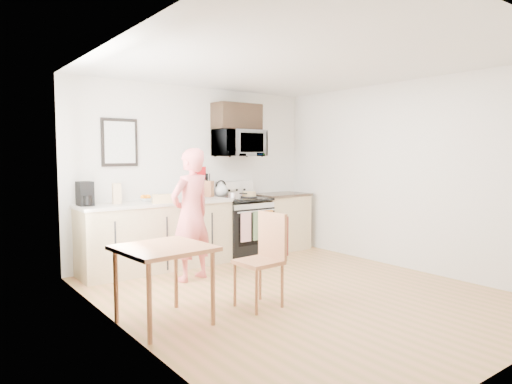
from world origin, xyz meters
TOP-DOWN VIEW (x-y plane):
  - floor at (0.00, 0.00)m, footprint 4.60×4.60m
  - back_wall at (0.00, 2.30)m, footprint 4.00×0.04m
  - left_wall at (-2.00, 0.00)m, footprint 0.04×4.60m
  - right_wall at (2.00, 0.00)m, footprint 0.04×4.60m
  - ceiling at (0.00, 0.00)m, footprint 4.00×4.60m
  - window at (-1.96, 0.80)m, footprint 0.06×1.40m
  - cabinet_left at (-0.80, 2.00)m, footprint 2.10×0.60m
  - countertop_left at (-0.80, 2.00)m, footprint 2.14×0.64m
  - cabinet_right at (1.43, 2.00)m, footprint 0.84×0.60m
  - countertop_right at (1.43, 2.00)m, footprint 0.88×0.64m
  - range at (0.63, 1.98)m, footprint 0.76×0.70m
  - microwave at (0.63, 2.08)m, footprint 0.76×0.51m
  - upper_cabinet at (0.63, 2.12)m, footprint 0.76×0.35m
  - wall_art at (-1.20, 2.28)m, footprint 0.50×0.04m
  - wall_trivet at (0.05, 2.28)m, footprint 0.20×0.02m
  - person at (-0.69, 1.24)m, footprint 0.69×0.53m
  - dining_table at (-1.64, 0.05)m, footprint 0.79×0.79m
  - chair at (-0.51, -0.09)m, footprint 0.48×0.44m
  - knife_block at (0.15, 2.22)m, footprint 0.17×0.19m
  - utensil_crock at (-0.07, 2.21)m, footprint 0.12×0.12m
  - fruit_bowl at (-0.89, 2.14)m, footprint 0.20×0.20m
  - milk_carton at (-1.33, 2.07)m, footprint 0.12×0.12m
  - coffee_maker at (-1.73, 2.09)m, footprint 0.18×0.26m
  - bread_bag at (-0.78, 1.78)m, footprint 0.35×0.24m
  - cake at (0.71, 1.91)m, footprint 0.26×0.26m
  - kettle at (0.37, 2.19)m, footprint 0.21×0.21m
  - pot at (0.39, 1.84)m, footprint 0.19×0.31m

SIDE VIEW (x-z plane):
  - floor at x=0.00m, z-range 0.00..0.00m
  - range at x=0.63m, z-range -0.14..1.02m
  - cabinet_left at x=-0.80m, z-range 0.00..0.90m
  - cabinet_right at x=1.43m, z-range 0.00..0.90m
  - chair at x=-0.51m, z-range 0.14..1.12m
  - dining_table at x=-1.64m, z-range 0.28..1.02m
  - person at x=-0.69m, z-range 0.00..1.67m
  - countertop_left at x=-0.80m, z-range 0.90..0.94m
  - countertop_right at x=1.43m, z-range 0.90..0.94m
  - cake at x=0.71m, z-range 0.92..1.01m
  - pot at x=0.39m, z-range 0.93..1.02m
  - fruit_bowl at x=-0.89m, z-range 0.93..1.02m
  - bread_bag at x=-0.78m, z-range 0.94..1.06m
  - kettle at x=0.37m, z-range 0.91..1.17m
  - knife_block at x=0.15m, z-range 0.94..1.19m
  - milk_carton at x=-1.33m, z-range 0.94..1.21m
  - coffee_maker at x=-1.73m, z-range 0.93..1.24m
  - utensil_crock at x=-0.07m, z-range 0.90..1.27m
  - back_wall at x=0.00m, z-range 0.00..2.60m
  - left_wall at x=-2.00m, z-range 0.00..2.60m
  - right_wall at x=2.00m, z-range 0.00..2.60m
  - wall_trivet at x=0.05m, z-range 1.20..1.40m
  - window at x=-1.96m, z-range 0.80..2.30m
  - wall_art at x=-1.20m, z-range 1.43..2.08m
  - microwave at x=0.63m, z-range 1.55..1.97m
  - upper_cabinet at x=0.63m, z-range 1.98..2.38m
  - ceiling at x=0.00m, z-range 2.58..2.62m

